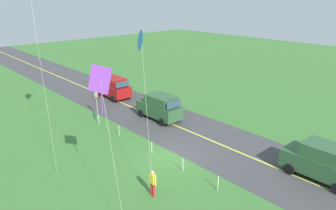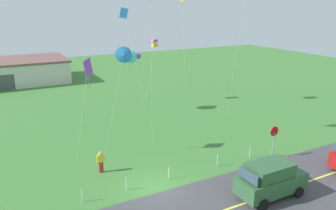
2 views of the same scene
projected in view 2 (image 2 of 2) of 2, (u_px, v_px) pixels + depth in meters
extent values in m
cube|color=#3D7533|center=(157.00, 189.00, 21.49)|extent=(120.00, 120.00, 0.10)
cube|color=#2D5633|center=(271.00, 183.00, 20.41)|extent=(4.40, 1.90, 1.10)
cube|color=#2D5633|center=(269.00, 170.00, 20.02)|extent=(2.73, 1.75, 0.80)
cube|color=#334756|center=(282.00, 166.00, 20.51)|extent=(0.10, 1.62, 0.64)
cube|color=#334756|center=(248.00, 176.00, 19.30)|extent=(0.10, 1.62, 0.60)
cylinder|color=black|center=(276.00, 178.00, 22.01)|extent=(0.68, 0.22, 0.68)
cylinder|color=black|center=(299.00, 192.00, 20.40)|extent=(0.68, 0.22, 0.68)
cylinder|color=black|center=(242.00, 189.00, 20.74)|extent=(0.68, 0.22, 0.68)
cylinder|color=black|center=(264.00, 205.00, 19.13)|extent=(0.68, 0.22, 0.68)
cylinder|color=black|center=(334.00, 164.00, 24.03)|extent=(0.68, 0.22, 0.68)
cylinder|color=gray|center=(273.00, 145.00, 25.52)|extent=(0.08, 0.08, 2.10)
cylinder|color=red|center=(274.00, 131.00, 25.19)|extent=(0.76, 0.04, 0.76)
cylinder|color=white|center=(274.00, 131.00, 25.21)|extent=(0.62, 0.01, 0.62)
cylinder|color=red|center=(100.00, 167.00, 23.39)|extent=(0.16, 0.16, 0.82)
cylinder|color=red|center=(102.00, 167.00, 23.47)|extent=(0.16, 0.16, 0.82)
cube|color=yellow|center=(101.00, 158.00, 23.23)|extent=(0.36, 0.22, 0.56)
cylinder|color=yellow|center=(97.00, 159.00, 23.14)|extent=(0.10, 0.10, 0.52)
cylinder|color=yellow|center=(104.00, 158.00, 23.35)|extent=(0.10, 0.10, 0.52)
sphere|color=#D8AD84|center=(100.00, 153.00, 23.12)|extent=(0.22, 0.22, 0.22)
cylinder|color=silver|center=(112.00, 117.00, 22.37)|extent=(1.72, 0.84, 8.32)
cone|color=#2D8CE5|center=(124.00, 55.00, 21.20)|extent=(1.13, 0.76, 1.11)
cylinder|color=silver|center=(184.00, 52.00, 37.81)|extent=(1.47, 1.26, 12.36)
cylinder|color=orange|center=(182.00, 4.00, 35.43)|extent=(0.04, 0.04, 1.40)
cylinder|color=silver|center=(135.00, 58.00, 40.43)|extent=(1.38, 2.85, 10.45)
cube|color=#2D8CE5|center=(124.00, 13.00, 39.81)|extent=(1.11, 0.42, 1.38)
cylinder|color=#4CD8D8|center=(124.00, 21.00, 40.07)|extent=(0.04, 0.04, 1.40)
cylinder|color=silver|center=(237.00, 48.00, 33.43)|extent=(1.46, 0.59, 14.41)
cylinder|color=silver|center=(139.00, 85.00, 35.58)|extent=(1.40, 0.80, 6.20)
sphere|color=#4CD8D8|center=(130.00, 57.00, 34.71)|extent=(1.40, 1.40, 1.40)
sphere|color=purple|center=(138.00, 56.00, 35.11)|extent=(0.60, 0.60, 0.60)
cylinder|color=silver|center=(150.00, 73.00, 39.42)|extent=(0.89, 0.88, 7.17)
cube|color=#D859BF|center=(155.00, 41.00, 38.13)|extent=(0.56, 0.56, 0.36)
cube|color=yellow|center=(155.00, 45.00, 38.28)|extent=(0.56, 0.56, 0.36)
cylinder|color=silver|center=(151.00, 67.00, 26.75)|extent=(0.03, 0.17, 13.18)
cylinder|color=silver|center=(82.00, 115.00, 24.57)|extent=(1.41, 0.08, 7.11)
cube|color=purple|center=(88.00, 67.00, 23.82)|extent=(0.88, 0.80, 1.37)
cylinder|color=purple|center=(89.00, 79.00, 24.09)|extent=(0.04, 0.04, 1.40)
cube|color=beige|center=(3.00, 73.00, 49.73)|extent=(18.00, 10.00, 3.20)
cube|color=brown|center=(2.00, 61.00, 49.22)|extent=(18.36, 10.20, 0.30)
cube|color=#4C4C51|center=(5.00, 83.00, 45.68)|extent=(2.40, 0.12, 2.20)
cylinder|color=silver|center=(82.00, 195.00, 19.87)|extent=(0.05, 0.05, 0.90)
cylinder|color=silver|center=(126.00, 184.00, 21.13)|extent=(0.05, 0.05, 0.90)
cylinder|color=silver|center=(169.00, 173.00, 22.50)|extent=(0.05, 0.05, 0.90)
cylinder|color=silver|center=(217.00, 160.00, 24.31)|extent=(0.05, 0.05, 0.90)
cylinder|color=silver|center=(250.00, 152.00, 25.68)|extent=(0.05, 0.05, 0.90)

